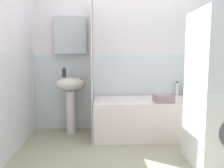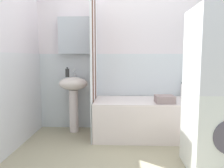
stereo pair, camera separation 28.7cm
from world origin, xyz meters
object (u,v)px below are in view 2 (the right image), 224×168
shampoo_bottle (197,92)px  towel_folded (165,99)px  washer_dryer_stack (219,92)px  sink (73,92)px  conditioner_bottle (190,90)px  bathtub (152,118)px  soap_dispenser (67,73)px  lotion_bottle (182,90)px

shampoo_bottle → towel_folded: shampoo_bottle is taller
shampoo_bottle → washer_dryer_stack: washer_dryer_stack is taller
sink → conditioner_bottle: 1.79m
shampoo_bottle → conditioner_bottle: conditioner_bottle is taller
bathtub → conditioner_bottle: conditioner_bottle is taller
bathtub → conditioner_bottle: 0.77m
conditioner_bottle → washer_dryer_stack: 1.23m
washer_dryer_stack → conditioner_bottle: bearing=85.6°
washer_dryer_stack → shampoo_bottle: bearing=80.9°
bathtub → shampoo_bottle: (0.72, 0.27, 0.34)m
soap_dispenser → shampoo_bottle: bearing=3.0°
bathtub → shampoo_bottle: shampoo_bottle is taller
towel_folded → sink: bearing=164.7°
sink → conditioner_bottle: bearing=3.2°
soap_dispenser → conditioner_bottle: 1.90m
sink → shampoo_bottle: sink is taller
towel_folded → shampoo_bottle: bearing=38.7°
bathtub → washer_dryer_stack: (0.52, -0.94, 0.54)m
sink → conditioner_bottle: (1.79, 0.10, 0.03)m
soap_dispenser → towel_folded: size_ratio=0.61×
sink → lotion_bottle: (1.67, 0.12, 0.02)m
bathtub → shampoo_bottle: bearing=20.8°
towel_folded → washer_dryer_stack: 0.87m
conditioner_bottle → lotion_bottle: bearing=171.8°
soap_dispenser → conditioner_bottle: soap_dispenser is taller
shampoo_bottle → towel_folded: size_ratio=0.65×
sink → bathtub: sink is taller
towel_folded → lotion_bottle: bearing=53.2°
sink → shampoo_bottle: (1.89, 0.10, -0.01)m
conditioner_bottle → lotion_bottle: size_ratio=1.01×
sink → shampoo_bottle: 1.89m
bathtub → conditioner_bottle: size_ratio=7.07×
sink → soap_dispenser: soap_dispenser is taller
soap_dispenser → bathtub: size_ratio=0.09×
washer_dryer_stack → soap_dispenser: bearing=148.0°
soap_dispenser → towel_folded: soap_dispenser is taller
sink → washer_dryer_stack: washer_dryer_stack is taller
shampoo_bottle → bathtub: bearing=-159.2°
sink → bathtub: bearing=-8.2°
bathtub → shampoo_bottle: size_ratio=10.19×
conditioner_bottle → lotion_bottle: conditioner_bottle is taller
shampoo_bottle → lotion_bottle: (-0.22, 0.01, 0.03)m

